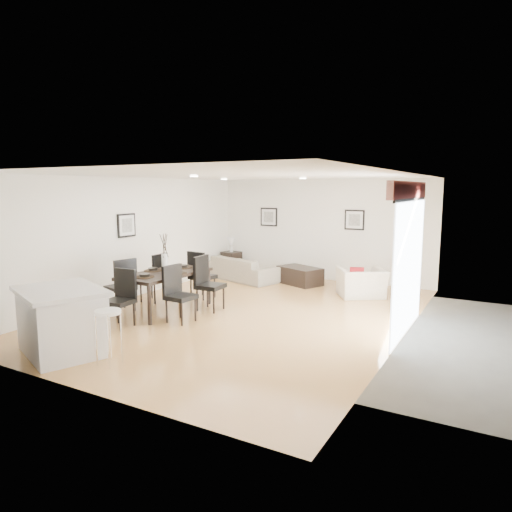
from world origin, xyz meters
The scene contains 26 objects.
ground centered at (0.00, 0.00, 0.00)m, with size 8.00×8.00×0.00m, color tan.
wall_back centered at (0.00, 4.00, 1.35)m, with size 6.00×0.04×2.70m, color white.
wall_front centered at (0.00, -4.00, 1.35)m, with size 6.00×0.04×2.70m, color white.
wall_left centered at (-3.00, 0.00, 1.35)m, with size 0.04×8.00×2.70m, color white.
wall_right centered at (3.00, 0.00, 1.35)m, with size 0.04×8.00×2.70m, color white.
ceiling centered at (0.00, 0.00, 2.70)m, with size 6.00×8.00×0.02m, color white.
sofa centered at (-1.84, 2.84, 0.31)m, with size 2.12×0.83×0.62m, color gray.
armchair centered at (1.57, 2.48, 0.33)m, with size 1.02×0.89×0.66m, color silver.
dining_table centered at (-1.55, -0.62, 0.71)m, with size 1.02×1.94×0.79m.
dining_chair_wnear centered at (-2.22, -1.11, 0.61)m, with size 0.59×0.59×1.08m.
dining_chair_wfar centered at (-2.22, -0.13, 0.59)m, with size 0.50×0.50×1.06m.
dining_chair_enear centered at (-0.88, -1.09, 0.59)m, with size 0.50×0.50×1.06m.
dining_chair_efar centered at (-0.88, -0.15, 0.62)m, with size 0.52×0.52×1.11m.
dining_chair_head centered at (-1.56, -1.80, 0.58)m, with size 0.50×0.50×1.03m.
dining_chair_foot centered at (-1.56, 0.56, 0.60)m, with size 0.54×0.54×1.07m.
vase centered at (-1.55, -0.62, 1.11)m, with size 1.01×1.55×0.78m.
coffee_table centered at (-0.23, 3.09, 0.22)m, with size 1.11×0.67×0.45m, color black.
side_table centered at (-2.67, 3.65, 0.31)m, with size 0.46×0.46×0.62m, color black.
table_lamp centered at (-2.67, 3.65, 0.88)m, with size 0.22×0.22×0.41m.
cushion centered at (1.47, 2.39, 0.53)m, with size 0.31×0.10×0.31m, color maroon.
kitchen_island centered at (-1.34, -3.23, 0.50)m, with size 1.71×1.53×0.99m.
bar_stool centered at (-0.36, -3.23, 0.68)m, with size 0.36×0.36×0.79m.
framed_print_back_left centered at (-1.60, 3.97, 1.65)m, with size 0.52×0.04×0.52m.
framed_print_back_right centered at (0.90, 3.97, 1.65)m, with size 0.52×0.04×0.52m.
framed_print_left_wall centered at (-2.97, -0.20, 1.65)m, with size 0.04×0.52×0.52m.
sliding_door centered at (2.96, 0.30, 1.66)m, with size 0.12×2.70×2.57m.
Camera 1 is at (4.42, -7.58, 2.46)m, focal length 32.00 mm.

